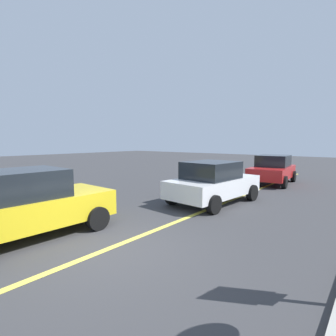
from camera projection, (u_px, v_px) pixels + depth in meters
The scene contains 5 objects.
ground_plane at pixel (108, 249), 5.86m from camera, with size 80.00×80.00×0.00m, color #38383A.
lane_marking_centre at pixel (186, 218), 8.17m from camera, with size 28.00×0.16×0.01m, color #E0D14C.
car_red_approaching at pixel (272, 169), 14.79m from camera, with size 4.01×2.30×1.59m.
car_yellow_far_lane at pixel (28, 203), 6.56m from camera, with size 4.02×2.16×1.70m.
car_white_mid_road at pixel (213, 182), 10.14m from camera, with size 4.14×2.36×1.61m.
Camera 1 is at (-3.53, -4.59, 2.42)m, focal length 28.03 mm.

